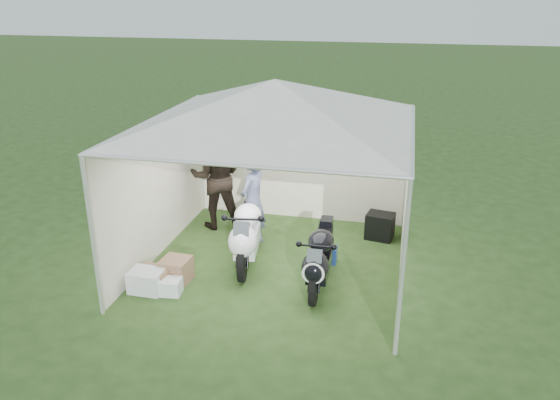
% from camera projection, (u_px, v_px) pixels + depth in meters
% --- Properties ---
extents(ground, '(80.00, 80.00, 0.00)m').
position_uv_depth(ground, '(276.00, 263.00, 8.99)').
color(ground, '#243D16').
rests_on(ground, ground).
extents(canopy_tent, '(5.66, 5.66, 3.00)m').
position_uv_depth(canopy_tent, '(276.00, 108.00, 8.09)').
color(canopy_tent, silver).
rests_on(canopy_tent, ground).
extents(motorcycle_white, '(0.64, 1.99, 0.98)m').
position_uv_depth(motorcycle_white, '(247.00, 232.00, 8.82)').
color(motorcycle_white, black).
rests_on(motorcycle_white, ground).
extents(motorcycle_black, '(0.42, 1.77, 0.87)m').
position_uv_depth(motorcycle_black, '(319.00, 257.00, 8.12)').
color(motorcycle_black, black).
rests_on(motorcycle_black, ground).
extents(paddock_stand, '(0.37, 0.24, 0.27)m').
position_uv_depth(paddock_stand, '(326.00, 254.00, 8.98)').
color(paddock_stand, '#2547B3').
rests_on(paddock_stand, ground).
extents(person_dark_jacket, '(1.14, 1.00, 1.98)m').
position_uv_depth(person_dark_jacket, '(217.00, 176.00, 10.05)').
color(person_dark_jacket, black).
rests_on(person_dark_jacket, ground).
extents(person_blue_jacket, '(0.54, 0.69, 1.66)m').
position_uv_depth(person_blue_jacket, '(253.00, 201.00, 9.34)').
color(person_blue_jacket, slate).
rests_on(person_blue_jacket, ground).
extents(equipment_box, '(0.53, 0.46, 0.47)m').
position_uv_depth(equipment_box, '(380.00, 226.00, 9.80)').
color(equipment_box, black).
rests_on(equipment_box, ground).
extents(crate_0, '(0.50, 0.39, 0.33)m').
position_uv_depth(crate_0, '(147.00, 281.00, 8.11)').
color(crate_0, silver).
rests_on(crate_0, ground).
extents(crate_1, '(0.45, 0.45, 0.38)m').
position_uv_depth(crate_1, '(176.00, 270.00, 8.36)').
color(crate_1, brown).
rests_on(crate_1, ground).
extents(crate_2, '(0.35, 0.31, 0.24)m').
position_uv_depth(crate_2, '(170.00, 286.00, 8.05)').
color(crate_2, silver).
rests_on(crate_2, ground).
extents(crate_3, '(0.51, 0.40, 0.31)m').
position_uv_depth(crate_3, '(155.00, 278.00, 8.22)').
color(crate_3, brown).
rests_on(crate_3, ground).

